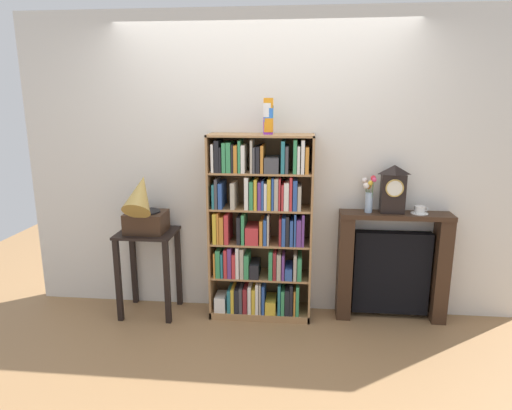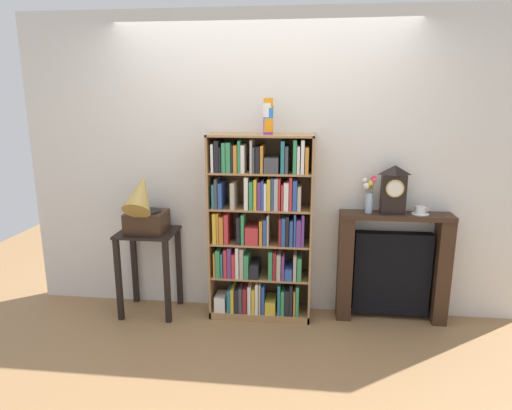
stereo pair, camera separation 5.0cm
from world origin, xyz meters
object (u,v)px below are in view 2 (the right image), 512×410
(fireplace_mantel, at_px, (392,267))
(teacup_with_saucer, at_px, (420,211))
(gramophone, at_px, (144,207))
(flower_vase, at_px, (369,194))
(bookshelf, at_px, (259,232))
(mantel_clock, at_px, (394,190))
(side_table_left, at_px, (149,255))
(cup_stack, at_px, (268,116))

(fireplace_mantel, xyz_separation_m, teacup_with_saucer, (0.19, -0.02, 0.51))
(gramophone, distance_m, flower_vase, 1.89)
(teacup_with_saucer, bearing_deg, gramophone, -176.04)
(bookshelf, bearing_deg, mantel_clock, 2.58)
(flower_vase, bearing_deg, bookshelf, -176.44)
(fireplace_mantel, distance_m, flower_vase, 0.68)
(bookshelf, height_order, fireplace_mantel, bookshelf)
(side_table_left, height_order, gramophone, gramophone)
(bookshelf, relative_size, side_table_left, 2.11)
(teacup_with_saucer, bearing_deg, flower_vase, 179.42)
(cup_stack, relative_size, gramophone, 0.51)
(side_table_left, xyz_separation_m, mantel_clock, (2.08, 0.10, 0.62))
(mantel_clock, relative_size, teacup_with_saucer, 2.87)
(cup_stack, xyz_separation_m, side_table_left, (-1.05, -0.04, -1.21))
(cup_stack, relative_size, fireplace_mantel, 0.30)
(gramophone, relative_size, mantel_clock, 1.40)
(cup_stack, relative_size, side_table_left, 0.38)
(fireplace_mantel, bearing_deg, bookshelf, -176.55)
(cup_stack, bearing_deg, flower_vase, 4.69)
(cup_stack, bearing_deg, teacup_with_saucer, 2.93)
(bookshelf, relative_size, flower_vase, 5.09)
(gramophone, height_order, mantel_clock, mantel_clock)
(mantel_clock, bearing_deg, teacup_with_saucer, 0.63)
(mantel_clock, bearing_deg, gramophone, -175.67)
(bookshelf, height_order, mantel_clock, bookshelf)
(cup_stack, height_order, fireplace_mantel, cup_stack)
(fireplace_mantel, height_order, mantel_clock, mantel_clock)
(side_table_left, distance_m, teacup_with_saucer, 2.35)
(cup_stack, distance_m, teacup_with_saucer, 1.47)
(bookshelf, bearing_deg, teacup_with_saucer, 2.25)
(cup_stack, xyz_separation_m, gramophone, (-1.05, -0.10, -0.75))
(cup_stack, relative_size, teacup_with_saucer, 2.05)
(gramophone, bearing_deg, teacup_with_saucer, 3.96)
(side_table_left, relative_size, mantel_clock, 1.88)
(bookshelf, height_order, gramophone, bookshelf)
(mantel_clock, bearing_deg, bookshelf, -177.42)
(fireplace_mantel, relative_size, flower_vase, 3.03)
(mantel_clock, bearing_deg, side_table_left, -177.27)
(fireplace_mantel, bearing_deg, teacup_with_saucer, -5.01)
(bookshelf, distance_m, side_table_left, 1.00)
(bookshelf, distance_m, gramophone, 1.01)
(side_table_left, relative_size, flower_vase, 2.41)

